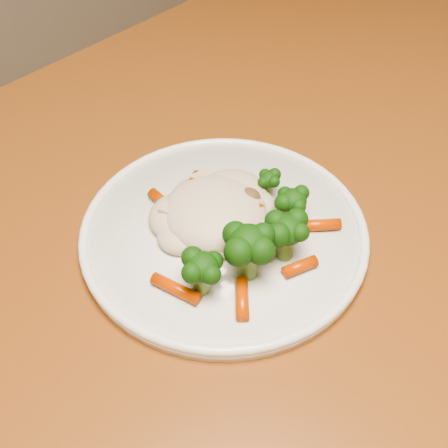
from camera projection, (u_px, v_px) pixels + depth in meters
name	position (u px, v px, depth m)	size (l,w,h in m)	color
dining_table	(278.00, 257.00, 0.68)	(1.40, 1.03, 0.75)	brown
plate	(224.00, 233.00, 0.58)	(0.29, 0.29, 0.01)	white
meal	(232.00, 220.00, 0.55)	(0.20, 0.19, 0.05)	beige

